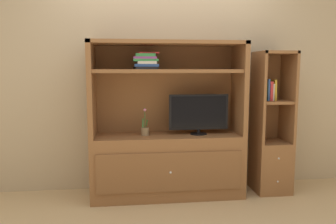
{
  "coord_description": "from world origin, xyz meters",
  "views": [
    {
      "loc": [
        -0.41,
        -3.06,
        1.37
      ],
      "look_at": [
        0.0,
        0.35,
        0.92
      ],
      "focal_mm": 35.56,
      "sensor_mm": 36.0,
      "label": 1
    }
  ],
  "objects": [
    {
      "name": "magazine_stack",
      "position": [
        -0.22,
        0.41,
        1.44
      ],
      "size": [
        0.27,
        0.33,
        0.17
      ],
      "color": "black",
      "rests_on": "media_console"
    },
    {
      "name": "media_console",
      "position": [
        0.0,
        0.41,
        0.52
      ],
      "size": [
        1.61,
        0.51,
        1.65
      ],
      "color": "brown",
      "rests_on": "ground_plane"
    },
    {
      "name": "painted_rear_wall",
      "position": [
        0.0,
        0.75,
        1.4
      ],
      "size": [
        6.0,
        0.1,
        2.8
      ],
      "primitive_type": "cube",
      "color": "tan",
      "rests_on": "ground_plane"
    },
    {
      "name": "potted_plant",
      "position": [
        -0.24,
        0.39,
        0.73
      ],
      "size": [
        0.08,
        0.1,
        0.3
      ],
      "color": "#8C7251",
      "rests_on": "media_console"
    },
    {
      "name": "tv_monitor",
      "position": [
        0.33,
        0.38,
        0.9
      ],
      "size": [
        0.64,
        0.18,
        0.43
      ],
      "color": "black",
      "rests_on": "media_console"
    },
    {
      "name": "upright_book_row",
      "position": [
        1.1,
        0.4,
        1.13
      ],
      "size": [
        0.15,
        0.18,
        0.23
      ],
      "color": "#338C4C",
      "rests_on": "bookshelf_tall"
    },
    {
      "name": "bookshelf_tall",
      "position": [
        1.16,
        0.41,
        0.54
      ],
      "size": [
        0.38,
        0.41,
        1.55
      ],
      "color": "brown",
      "rests_on": "ground_plane"
    },
    {
      "name": "ground_plane",
      "position": [
        0.0,
        0.0,
        0.0
      ],
      "size": [
        8.0,
        8.0,
        0.0
      ],
      "primitive_type": "plane",
      "color": "tan"
    }
  ]
}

